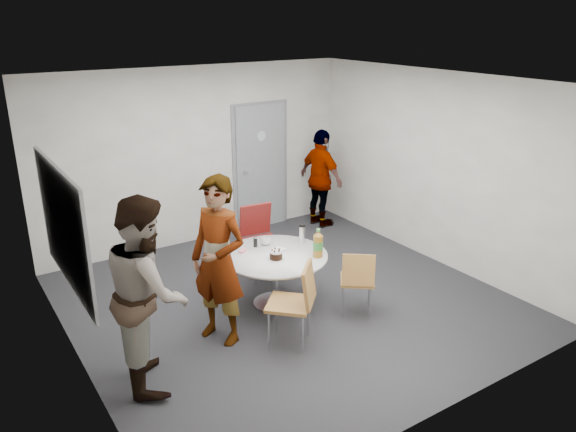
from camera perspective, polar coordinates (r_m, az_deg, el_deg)
floor at (r=7.12m, az=-0.08°, el=-8.63°), size 5.00×5.00×0.00m
ceiling at (r=6.30m, az=-0.09°, el=13.50°), size 5.00×5.00×0.00m
wall_back at (r=8.71m, az=-9.19°, el=6.01°), size 5.00×0.00×5.00m
wall_left at (r=5.70m, az=-21.64°, el=-2.68°), size 0.00×5.00×5.00m
wall_right at (r=8.17m, az=14.80°, el=4.68°), size 0.00×5.00×5.00m
wall_front at (r=4.84m, az=16.45°, el=-6.04°), size 5.00×0.00×5.00m
door at (r=9.26m, az=-2.82°, el=5.00°), size 1.02×0.17×2.12m
whiteboard at (r=5.85m, az=-21.82°, el=-1.06°), size 0.04×1.90×1.25m
table at (r=6.81m, az=-0.96°, el=-4.51°), size 1.28×1.28×1.02m
chair_near_left at (r=6.00m, az=1.00°, el=-8.21°), size 0.65×0.65×0.94m
chair_near_right at (r=6.64m, az=7.10°, el=-6.17°), size 0.57×0.57×0.83m
chair_far at (r=7.60m, az=-2.95°, el=-1.73°), size 0.52×0.56×0.98m
person_main at (r=6.00m, az=-7.07°, el=-4.56°), size 0.69×0.80×1.86m
person_left at (r=5.46m, az=-14.09°, el=-7.47°), size 0.92×1.07×1.89m
person_right at (r=9.34m, az=3.38°, el=3.81°), size 0.48×0.99×1.64m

